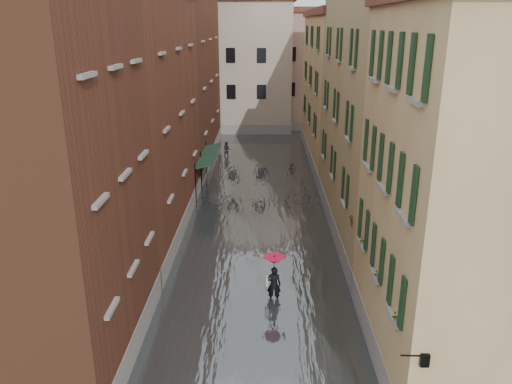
{
  "coord_description": "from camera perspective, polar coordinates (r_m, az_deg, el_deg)",
  "views": [
    {
      "loc": [
        0.32,
        -16.52,
        10.97
      ],
      "look_at": [
        -0.08,
        6.94,
        3.0
      ],
      "focal_mm": 35.0,
      "sensor_mm": 36.0,
      "label": 1
    }
  ],
  "objects": [
    {
      "name": "window_planters",
      "position": [
        17.72,
        13.36,
        -6.68
      ],
      "size": [
        0.59,
        8.26,
        0.84
      ],
      "color": "brown",
      "rests_on": "ground"
    },
    {
      "name": "building_left_mid",
      "position": [
        26.97,
        -14.93,
        8.05
      ],
      "size": [
        6.0,
        14.0,
        12.5
      ],
      "primitive_type": "cube",
      "color": "brown",
      "rests_on": "ground"
    },
    {
      "name": "building_right_mid",
      "position": [
        26.76,
        15.6,
        8.46
      ],
      "size": [
        6.0,
        14.0,
        13.0
      ],
      "primitive_type": "cube",
      "color": "#98895C",
      "rests_on": "ground"
    },
    {
      "name": "building_end_cream",
      "position": [
        54.81,
        -2.57,
        14.06
      ],
      "size": [
        12.0,
        9.0,
        13.0
      ],
      "primitive_type": "cube",
      "color": "#BFB098",
      "rests_on": "ground"
    },
    {
      "name": "awning_far",
      "position": [
        35.2,
        -5.27,
        4.71
      ],
      "size": [
        1.09,
        3.2,
        2.8
      ],
      "color": "#173423",
      "rests_on": "ground"
    },
    {
      "name": "building_left_near",
      "position": [
        16.87,
        -24.79,
        1.63
      ],
      "size": [
        6.0,
        8.0,
        13.0
      ],
      "primitive_type": "cube",
      "color": "brown",
      "rests_on": "ground"
    },
    {
      "name": "building_left_far",
      "position": [
        41.37,
        -9.46,
        13.0
      ],
      "size": [
        6.0,
        16.0,
        14.0
      ],
      "primitive_type": "cube",
      "color": "brown",
      "rests_on": "ground"
    },
    {
      "name": "building_right_near",
      "position": [
        16.82,
        24.34,
        -1.05
      ],
      "size": [
        6.0,
        8.0,
        11.5
      ],
      "primitive_type": "cube",
      "color": "#A48054",
      "rests_on": "ground"
    },
    {
      "name": "pedestrian_main",
      "position": [
        20.58,
        2.06,
        -9.51
      ],
      "size": [
        0.89,
        0.89,
        2.06
      ],
      "color": "black",
      "rests_on": "ground"
    },
    {
      "name": "building_right_far",
      "position": [
        41.4,
        10.46,
        11.21
      ],
      "size": [
        6.0,
        16.0,
        11.5
      ],
      "primitive_type": "cube",
      "color": "#A48054",
      "rests_on": "ground"
    },
    {
      "name": "pedestrian_far",
      "position": [
        42.68,
        -3.35,
        4.81
      ],
      "size": [
        0.7,
        0.54,
        1.42
      ],
      "primitive_type": "imported",
      "rotation": [
        0.0,
        0.0,
        -0.01
      ],
      "color": "black",
      "rests_on": "ground"
    },
    {
      "name": "building_end_pink",
      "position": [
        57.03,
        6.89,
        13.62
      ],
      "size": [
        10.0,
        9.0,
        12.0
      ],
      "primitive_type": "cube",
      "color": "tan",
      "rests_on": "ground"
    },
    {
      "name": "floodwater",
      "position": [
        31.46,
        0.34,
        -1.46
      ],
      "size": [
        10.0,
        60.0,
        0.2
      ],
      "primitive_type": "cube",
      "color": "#494E51",
      "rests_on": "ground"
    },
    {
      "name": "wall_lantern",
      "position": [
        13.79,
        18.6,
        -17.63
      ],
      "size": [
        0.71,
        0.22,
        0.35
      ],
      "color": "black",
      "rests_on": "ground"
    },
    {
      "name": "ground",
      "position": [
        19.83,
        -0.11,
        -14.81
      ],
      "size": [
        120.0,
        120.0,
        0.0
      ],
      "primitive_type": "plane",
      "color": "#5A5A5C",
      "rests_on": "ground"
    },
    {
      "name": "awning_near",
      "position": [
        32.24,
        -5.85,
        3.36
      ],
      "size": [
        1.09,
        2.87,
        2.8
      ],
      "color": "#173423",
      "rests_on": "ground"
    }
  ]
}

